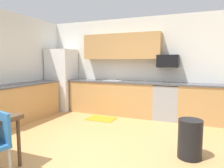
% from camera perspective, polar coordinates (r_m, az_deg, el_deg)
% --- Properties ---
extents(ground_plane, '(12.00, 12.00, 0.00)m').
position_cam_1_polar(ground_plane, '(3.73, -6.08, -17.04)').
color(ground_plane, tan).
extents(wall_back, '(5.80, 0.10, 2.70)m').
position_cam_1_polar(wall_back, '(5.90, 6.09, 4.98)').
color(wall_back, silver).
rests_on(wall_back, ground).
extents(cabinet_run_back, '(2.43, 0.60, 0.90)m').
position_cam_1_polar(cabinet_run_back, '(5.83, -0.02, -3.89)').
color(cabinet_run_back, tan).
rests_on(cabinet_run_back, ground).
extents(cabinet_run_back_right, '(1.12, 0.60, 0.90)m').
position_cam_1_polar(cabinet_run_back_right, '(5.42, 24.04, -5.22)').
color(cabinet_run_back_right, tan).
rests_on(cabinet_run_back_right, ground).
extents(cabinet_run_left, '(0.60, 2.00, 0.90)m').
position_cam_1_polar(cabinet_run_left, '(5.58, -23.38, -4.87)').
color(cabinet_run_left, tan).
rests_on(cabinet_run_left, ground).
extents(countertop_back, '(4.80, 0.64, 0.04)m').
position_cam_1_polar(countertop_back, '(5.59, 5.04, 0.51)').
color(countertop_back, '#4C4C51').
rests_on(countertop_back, cabinet_run_back).
extents(countertop_left, '(0.64, 2.00, 0.04)m').
position_cam_1_polar(countertop_left, '(5.51, -23.58, -0.06)').
color(countertop_left, '#4C4C51').
rests_on(countertop_left, cabinet_run_left).
extents(upper_cabinets_back, '(2.20, 0.34, 0.70)m').
position_cam_1_polar(upper_cabinets_back, '(5.80, 2.64, 10.43)').
color(upper_cabinets_back, tan).
extents(refrigerator, '(0.76, 0.70, 1.85)m').
position_cam_1_polar(refrigerator, '(6.50, -13.86, 1.19)').
color(refrigerator, white).
rests_on(refrigerator, ground).
extents(oven_range, '(0.60, 0.60, 0.91)m').
position_cam_1_polar(oven_range, '(5.45, 14.96, -4.76)').
color(oven_range, '#999BA0').
rests_on(oven_range, ground).
extents(microwave, '(0.54, 0.36, 0.32)m').
position_cam_1_polar(microwave, '(5.45, 15.40, 6.18)').
color(microwave, black).
extents(sink_basin, '(0.48, 0.40, 0.14)m').
position_cam_1_polar(sink_basin, '(5.76, 0.24, 0.31)').
color(sink_basin, '#A5A8AD').
rests_on(sink_basin, countertop_back).
extents(sink_faucet, '(0.02, 0.02, 0.24)m').
position_cam_1_polar(sink_faucet, '(5.91, 0.89, 2.01)').
color(sink_faucet, '#B2B5BA').
rests_on(sink_faucet, countertop_back).
extents(trash_bin, '(0.36, 0.36, 0.60)m').
position_cam_1_polar(trash_bin, '(3.43, 20.99, -14.15)').
color(trash_bin, black).
rests_on(trash_bin, ground).
extents(floor_mat, '(0.70, 0.50, 0.01)m').
position_cam_1_polar(floor_mat, '(5.36, -3.02, -9.67)').
color(floor_mat, orange).
rests_on(floor_mat, ground).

